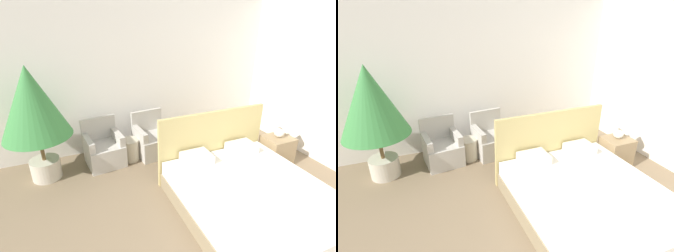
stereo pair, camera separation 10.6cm
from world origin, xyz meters
The scene contains 8 objects.
wall_back centered at (0.00, 3.89, 1.45)m, with size 10.00×0.06×2.90m.
bed centered at (0.59, 1.25, 0.26)m, with size 1.92×2.23×1.15m.
armchair_near_window_left centered at (-1.04, 3.31, 0.27)m, with size 0.70×0.69×0.83m.
armchair_near_window_right centered at (-0.10, 3.31, 0.27)m, with size 0.69×0.68×0.83m.
potted_palm centered at (-2.04, 3.24, 1.28)m, with size 1.05×1.05×1.91m.
nightstand centered at (1.85, 2.07, 0.27)m, with size 0.49×0.43×0.54m.
table_lamp centered at (1.86, 2.09, 0.82)m, with size 0.28×0.28×0.45m.
side_table centered at (-0.57, 3.27, 0.21)m, with size 0.35×0.35×0.41m.
Camera 2 is at (-1.51, -1.05, 2.61)m, focal length 28.00 mm.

